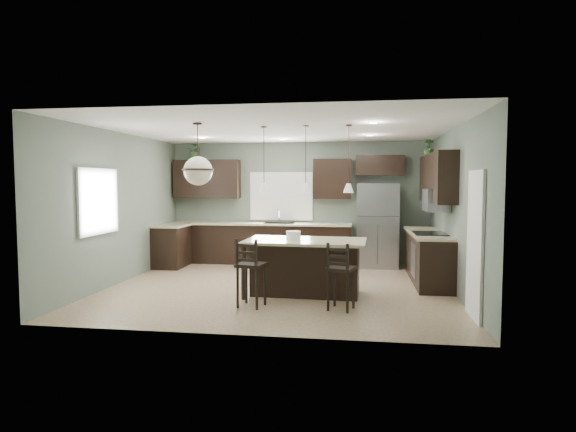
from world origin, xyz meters
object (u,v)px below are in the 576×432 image
(bar_stool_left, at_px, (251,272))
(bar_stool_right, at_px, (341,276))
(refrigerator, at_px, (377,225))
(serving_dish, at_px, (293,235))
(plant_back_left, at_px, (195,152))
(kitchen_island, at_px, (305,267))

(bar_stool_left, height_order, bar_stool_right, bar_stool_left)
(refrigerator, relative_size, bar_stool_left, 1.76)
(refrigerator, bearing_deg, serving_dish, -117.06)
(refrigerator, height_order, bar_stool_right, refrigerator)
(bar_stool_left, relative_size, bar_stool_right, 1.04)
(serving_dish, height_order, plant_back_left, plant_back_left)
(bar_stool_right, bearing_deg, serving_dish, 149.74)
(serving_dish, bearing_deg, kitchen_island, -2.40)
(refrigerator, relative_size, plant_back_left, 5.12)
(plant_back_left, bearing_deg, refrigerator, -2.47)
(refrigerator, relative_size, serving_dish, 7.71)
(kitchen_island, distance_m, bar_stool_right, 1.06)
(kitchen_island, relative_size, bar_stool_left, 1.88)
(kitchen_island, bearing_deg, refrigerator, 68.62)
(bar_stool_left, distance_m, plant_back_left, 5.00)
(refrigerator, xyz_separation_m, plant_back_left, (-4.23, 0.18, 1.66))
(refrigerator, xyz_separation_m, bar_stool_right, (-0.66, -3.77, -0.42))
(kitchen_island, bearing_deg, plant_back_left, 136.14)
(kitchen_island, height_order, bar_stool_right, bar_stool_right)
(kitchen_island, relative_size, plant_back_left, 5.46)
(refrigerator, xyz_separation_m, kitchen_island, (-1.28, -2.90, -0.46))
(kitchen_island, xyz_separation_m, serving_dish, (-0.20, 0.01, 0.53))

